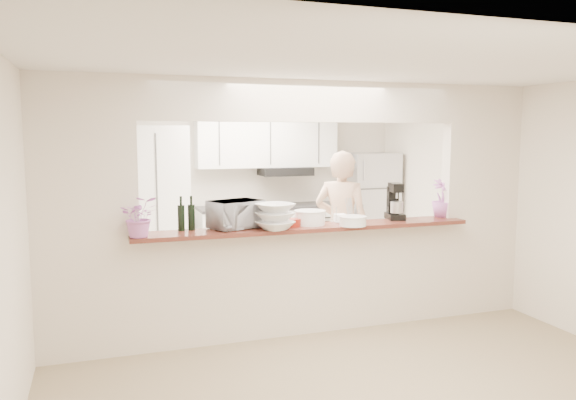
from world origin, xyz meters
name	(u,v)px	position (x,y,z in m)	size (l,w,h in m)	color
floor	(306,331)	(0.00, 0.00, 0.00)	(6.00, 6.00, 0.00)	tan
tile_overlay	(263,291)	(0.00, 1.55, 0.01)	(5.00, 2.90, 0.01)	silver
partition	(306,186)	(0.00, 0.00, 1.48)	(5.00, 0.15, 2.50)	silver
bar_counter	(306,276)	(0.00, 0.00, 0.58)	(3.40, 0.38, 1.09)	silver
kitchen_cabinets	(227,205)	(-0.19, 2.72, 0.97)	(3.15, 0.62, 2.25)	white
refrigerator	(369,208)	(2.05, 2.65, 0.85)	(0.75, 0.70, 1.70)	#BCBDC2
flower_left	(140,217)	(-1.60, -0.15, 1.27)	(0.33, 0.28, 0.36)	#C568B1
wine_bottle_a	(181,217)	(-1.21, 0.07, 1.22)	(0.06, 0.06, 0.32)	black
wine_bottle_b	(191,217)	(-1.12, 0.07, 1.22)	(0.06, 0.06, 0.32)	black
toaster_oven	(236,214)	(-0.70, 0.05, 1.22)	(0.48, 0.33, 0.27)	#BDBCC2
serving_bowls	(275,217)	(-0.37, -0.17, 1.21)	(0.33, 0.33, 0.24)	white
plate_stack_a	(310,217)	(0.05, 0.02, 1.16)	(0.31, 0.31, 0.14)	white
plate_stack_b	(353,221)	(0.42, -0.19, 1.14)	(0.27, 0.27, 0.10)	white
red_bowl	(293,222)	(-0.15, -0.03, 1.13)	(0.16, 0.16, 0.08)	maroon
tan_bowl	(312,222)	(0.05, -0.03, 1.13)	(0.15, 0.15, 0.07)	beige
utensil_caddy	(345,212)	(0.45, 0.05, 1.19)	(0.28, 0.18, 0.25)	silver
stand_mixer	(395,203)	(1.03, 0.06, 1.26)	(0.22, 0.29, 0.38)	black
flower_right	(442,198)	(1.60, 0.05, 1.30)	(0.23, 0.23, 0.41)	#A564B9
person	(342,228)	(0.75, 0.81, 0.89)	(0.65, 0.43, 1.79)	tan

